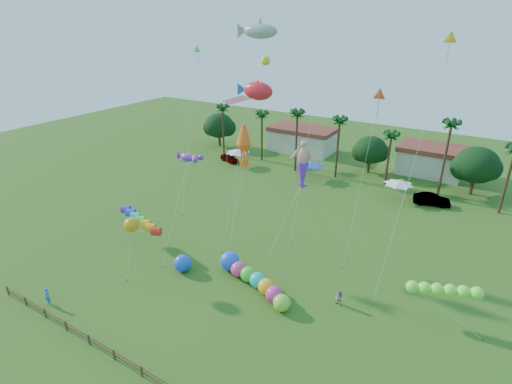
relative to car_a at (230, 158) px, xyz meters
The scene contains 22 objects.
ground 43.27m from the car_a, 58.68° to the right, with size 160.00×160.00×0.00m, color #285116.
tree_line 27.22m from the car_a, 15.11° to the left, with size 69.46×8.91×11.00m.
buildings_row 23.41m from the car_a, 33.91° to the left, with size 35.00×7.00×4.00m.
tent_row 16.63m from the car_a, ahead, with size 31.00×4.00×0.60m.
fence 48.49m from the car_a, 62.37° to the right, with size 36.12×0.12×1.00m.
car_a is the anchor object (origin of this frame).
car_b 35.17m from the car_a, ahead, with size 1.72×4.92×1.62m, color #4C4C54.
spectator_a 42.70m from the car_a, 77.77° to the right, with size 0.65×0.43×1.78m, color #3A6DCD.
spectator_b 42.27m from the car_a, 40.93° to the right, with size 0.81×0.63×1.66m, color #AA968D.
caterpillar_inflatable 37.58m from the car_a, 51.31° to the right, with size 9.82×4.89×2.05m.
blue_ball 34.94m from the car_a, 62.75° to the right, with size 1.82×1.82×1.82m, color blue.
rainbow_tube 31.73m from the car_a, 71.95° to the right, with size 9.33×3.13×3.40m.
green_worm 45.56m from the car_a, 34.26° to the right, with size 9.08×1.79×3.67m.
orange_ball_kite 36.59m from the car_a, 69.83° to the right, with size 1.90×2.38×6.54m.
merman_kite 32.68m from the car_a, 39.81° to the right, with size 3.18×4.75×12.25m.
fish_kite 32.35m from the car_a, 47.59° to the right, with size 5.40×6.96×18.42m.
shark_kite 33.45m from the car_a, 45.75° to the right, with size 5.78×7.67×24.09m.
squid_kite 31.84m from the car_a, 51.13° to the right, with size 1.95×5.07×14.51m.
lobster_kite 31.87m from the car_a, 62.62° to the right, with size 3.44×6.27×11.55m.
delta_kite_red 39.79m from the car_a, 31.02° to the right, with size 1.49×3.55×18.40m.
delta_kite_yellow 47.43m from the car_a, 30.23° to the right, with size 2.56×4.97×23.51m.
delta_kite_green 27.41m from the car_a, 65.16° to the right, with size 1.42×4.33×21.42m.
Camera 1 is at (18.58, -19.92, 24.36)m, focal length 28.00 mm.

